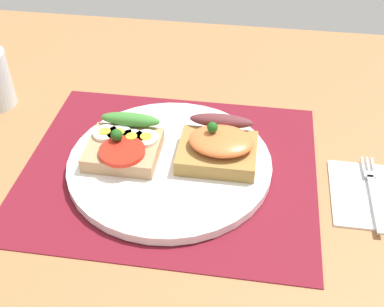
# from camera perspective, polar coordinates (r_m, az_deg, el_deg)

# --- Properties ---
(ground_plane) EXTENTS (1.20, 0.90, 0.03)m
(ground_plane) POSITION_cam_1_polar(r_m,az_deg,el_deg) (0.67, -2.54, -2.79)
(ground_plane) COLOR #A16D42
(placemat) EXTENTS (0.39, 0.33, 0.00)m
(placemat) POSITION_cam_1_polar(r_m,az_deg,el_deg) (0.66, -2.58, -1.68)
(placemat) COLOR maroon
(placemat) RESTS_ON ground_plane
(plate) EXTENTS (0.27, 0.27, 0.01)m
(plate) POSITION_cam_1_polar(r_m,az_deg,el_deg) (0.65, -2.60, -1.17)
(plate) COLOR white
(plate) RESTS_ON placemat
(sandwich_egg_tomato) EXTENTS (0.09, 0.10, 0.04)m
(sandwich_egg_tomato) POSITION_cam_1_polar(r_m,az_deg,el_deg) (0.65, -7.92, 0.97)
(sandwich_egg_tomato) COLOR tan
(sandwich_egg_tomato) RESTS_ON plate
(sandwich_salmon) EXTENTS (0.10, 0.10, 0.05)m
(sandwich_salmon) POSITION_cam_1_polar(r_m,az_deg,el_deg) (0.64, 3.15, 0.96)
(sandwich_salmon) COLOR #9F793D
(sandwich_salmon) RESTS_ON plate
(napkin) EXTENTS (0.11, 0.12, 0.01)m
(napkin) POSITION_cam_1_polar(r_m,az_deg,el_deg) (0.66, 20.67, -4.51)
(napkin) COLOR white
(napkin) RESTS_ON ground_plane
(fork) EXTENTS (0.02, 0.14, 0.00)m
(fork) POSITION_cam_1_polar(r_m,az_deg,el_deg) (0.66, 20.26, -4.01)
(fork) COLOR #B7B7BC
(fork) RESTS_ON napkin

